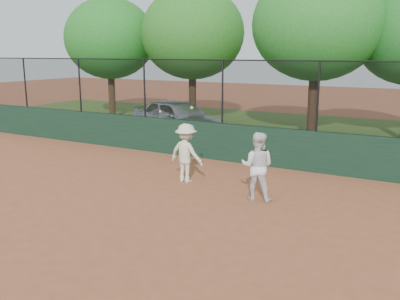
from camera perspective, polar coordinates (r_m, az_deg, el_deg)
The scene contains 10 objects.
ground at distance 9.35m, azimuth -11.03°, elevation -9.24°, with size 80.00×80.00×0.00m, color #A05433.
back_wall at distance 14.10m, azimuth 4.65°, elevation 0.86°, with size 26.00×0.20×1.20m, color #173221.
grass_strip at distance 19.74m, azimuth 11.85°, elevation 2.19°, with size 36.00×12.00×0.01m, color #2E4A17.
parked_car at distance 18.21m, azimuth -2.78°, elevation 4.08°, with size 1.85×4.60×1.57m, color #A7ABB0.
player_second at distance 10.49m, azimuth 7.34°, elevation -2.07°, with size 0.79×0.61×1.62m, color white.
player_main at distance 11.85m, azimuth -1.77°, elevation -0.40°, with size 1.09×0.73×2.09m.
fence_assembly at distance 13.88m, azimuth 4.66°, elevation 7.50°, with size 26.00×0.06×2.00m.
tree_0 at distance 23.90m, azimuth -11.50°, elevation 13.79°, with size 4.76×4.32×6.16m.
tree_1 at distance 21.56m, azimuth -0.99°, elevation 14.69°, with size 4.97×4.52×6.43m.
tree_2 at distance 18.28m, azimuth 14.70°, elevation 15.31°, with size 5.04×4.58×6.65m.
Camera 1 is at (5.68, -6.60, 3.41)m, focal length 40.00 mm.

